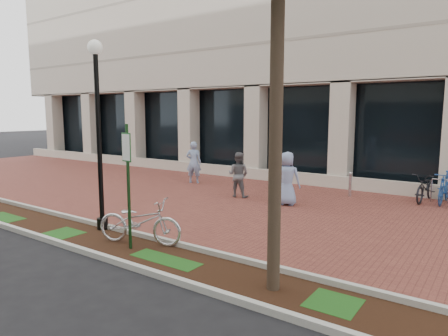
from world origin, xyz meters
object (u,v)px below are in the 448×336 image
Objects in this scene: pedestrian_right at (287,179)px; bollard at (350,184)px; lamppost at (98,126)px; pedestrian_mid at (238,175)px; pedestrian_left at (194,162)px; parking_sign at (128,172)px; locked_bicycle at (140,221)px.

pedestrian_right reaches higher than bollard.
pedestrian_mid is at bearing 82.93° from lamppost.
pedestrian_left is 1.96× the size of bollard.
pedestrian_left is at bearing -30.45° from pedestrian_right.
bollard is at bearing -153.89° from pedestrian_mid.
pedestrian_mid reaches higher than bollard.
pedestrian_left reaches higher than pedestrian_mid.
parking_sign reaches higher than pedestrian_mid.
pedestrian_right reaches higher than pedestrian_mid.
pedestrian_left is (-2.47, 6.73, -1.78)m from lamppost.
lamppost is at bearing 73.89° from pedestrian_mid.
locked_bicycle is 5.58m from pedestrian_right.
lamppost is 2.65× the size of pedestrian_left.
locked_bicycle reaches higher than bollard.
pedestrian_mid is 4.02m from bollard.
parking_sign is 1.57× the size of pedestrian_right.
pedestrian_right is (5.13, -1.50, -0.02)m from pedestrian_left.
pedestrian_right is 2.82m from bollard.
lamppost is 2.72m from locked_bicycle.
locked_bicycle is at bearing 65.61° from pedestrian_right.
pedestrian_mid is (-1.00, 5.66, 0.28)m from locked_bicycle.
pedestrian_right is at bearing 91.45° from parking_sign.
lamppost reaches higher than pedestrian_mid.
bollard is (3.94, 7.71, -2.21)m from lamppost.
parking_sign reaches higher than pedestrian_left.
lamppost is at bearing 48.88° from pedestrian_right.
parking_sign is 8.72m from bollard.
lamppost is (-1.74, 0.63, 0.95)m from parking_sign.
parking_sign reaches higher than locked_bicycle.
pedestrian_left is 1.11× the size of pedestrian_mid.
pedestrian_right is at bearing -117.36° from bollard.
pedestrian_mid reaches higher than locked_bicycle.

